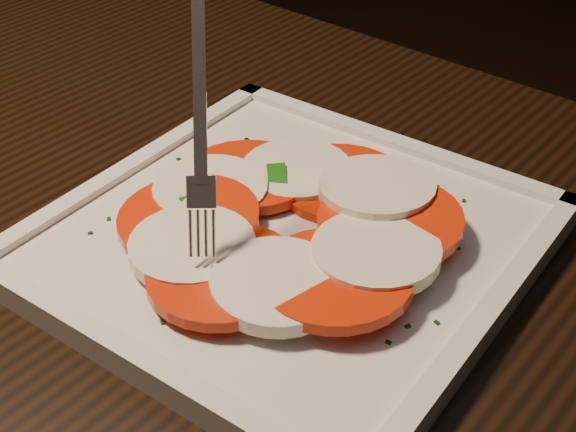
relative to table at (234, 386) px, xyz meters
name	(u,v)px	position (x,y,z in m)	size (l,w,h in m)	color
table	(234,386)	(0.00, 0.00, 0.00)	(1.21, 0.82, 0.75)	black
plate	(288,242)	(0.01, 0.06, 0.11)	(0.31, 0.31, 0.01)	silver
caprese_salad	(288,221)	(0.01, 0.06, 0.12)	(0.26, 0.25, 0.03)	red
fork	(202,114)	(-0.04, 0.02, 0.21)	(0.04, 0.09, 0.14)	white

